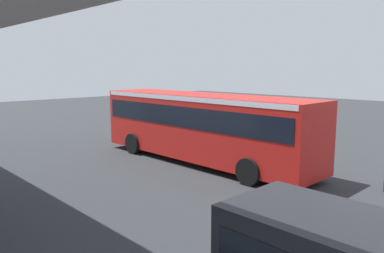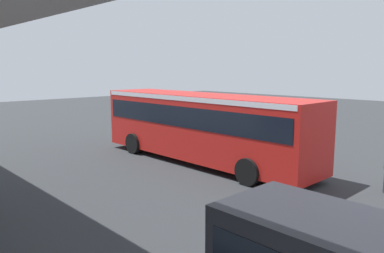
{
  "view_description": "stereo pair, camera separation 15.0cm",
  "coord_description": "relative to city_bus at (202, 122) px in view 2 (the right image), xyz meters",
  "views": [
    {
      "loc": [
        -12.6,
        13.51,
        4.29
      ],
      "look_at": [
        -0.09,
        1.4,
        1.6
      ],
      "focal_mm": 34.86,
      "sensor_mm": 36.0,
      "label": 1
    },
    {
      "loc": [
        -12.71,
        13.4,
        4.29
      ],
      "look_at": [
        -0.09,
        1.4,
        1.6
      ],
      "focal_mm": 34.86,
      "sensor_mm": 36.0,
      "label": 2
    }
  ],
  "objects": [
    {
      "name": "ground",
      "position": [
        0.75,
        -1.4,
        -1.88
      ],
      "size": [
        80.0,
        80.0,
        0.0
      ],
      "primitive_type": "plane",
      "color": "#2D3033"
    },
    {
      "name": "city_bus",
      "position": [
        0.0,
        0.0,
        0.0
      ],
      "size": [
        11.54,
        2.85,
        3.15
      ],
      "color": "red",
      "rests_on": "ground"
    },
    {
      "name": "traffic_sign",
      "position": [
        3.14,
        -4.37,
        0.01
      ],
      "size": [
        0.08,
        0.6,
        2.8
      ],
      "color": "slate",
      "rests_on": "ground"
    },
    {
      "name": "lane_dash_leftmost",
      "position": [
        -3.25,
        -4.07,
        -1.88
      ],
      "size": [
        2.0,
        0.2,
        0.01
      ],
      "primitive_type": "cube",
      "color": "silver",
      "rests_on": "ground"
    },
    {
      "name": "lane_dash_left",
      "position": [
        0.75,
        -4.07,
        -1.88
      ],
      "size": [
        2.0,
        0.2,
        0.01
      ],
      "primitive_type": "cube",
      "color": "silver",
      "rests_on": "ground"
    },
    {
      "name": "lane_dash_centre",
      "position": [
        4.75,
        -4.07,
        -1.88
      ],
      "size": [
        2.0,
        0.2,
        0.01
      ],
      "primitive_type": "cube",
      "color": "silver",
      "rests_on": "ground"
    }
  ]
}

